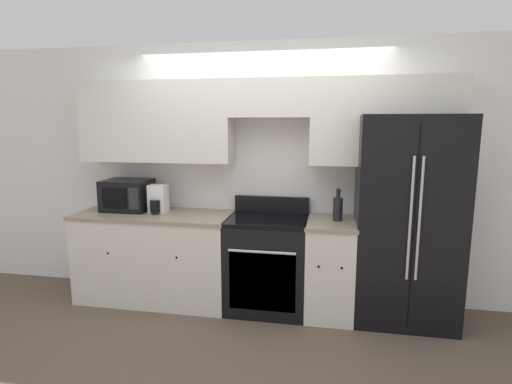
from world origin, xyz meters
The scene contains 9 objects.
ground_plane centered at (0.00, 0.00, 0.00)m, with size 12.00×12.00×0.00m, color brown.
wall_back centered at (-0.01, 0.58, 1.52)m, with size 8.00×0.39×2.60m.
lower_cabinets_left centered at (-1.05, 0.31, 0.46)m, with size 1.58×0.64×0.91m.
lower_cabinets_right centered at (0.71, 0.31, 0.46)m, with size 0.46×0.64×0.91m.
oven_range centered at (0.11, 0.31, 0.46)m, with size 0.76×0.65×1.07m.
refrigerator centered at (1.38, 0.36, 0.94)m, with size 0.89×0.75×1.88m.
microwave centered at (-1.38, 0.41, 1.07)m, with size 0.47×0.37×0.32m.
bottle centered at (0.77, 0.33, 1.03)m, with size 0.09×0.09×0.30m.
paper_towel_holder centered at (-1.02, 0.35, 1.04)m, with size 0.17×0.20×0.28m.
Camera 1 is at (0.68, -3.36, 1.80)m, focal length 28.00 mm.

